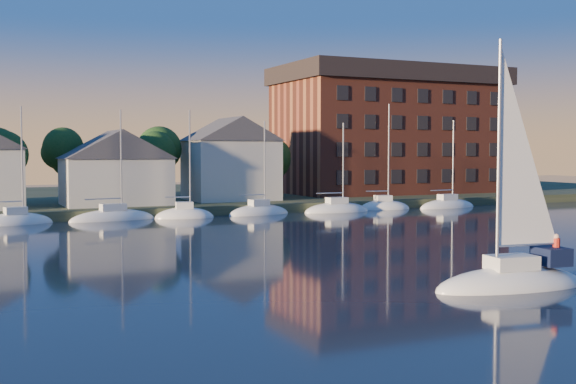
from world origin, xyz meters
TOP-DOWN VIEW (x-y plane):
  - ground at (0.00, 0.00)m, footprint 260.00×260.00m
  - shoreline_land at (0.00, 75.00)m, footprint 160.00×50.00m
  - wooden_dock at (0.00, 52.00)m, footprint 120.00×3.00m
  - clubhouse_centre at (-6.00, 57.00)m, footprint 11.55×8.40m
  - clubhouse_east at (8.00, 59.00)m, footprint 10.50×8.40m
  - condo_block at (34.00, 64.95)m, footprint 31.00×17.00m
  - tree_line at (2.00, 63.00)m, footprint 93.40×5.40m
  - moored_fleet at (-4.00, 49.00)m, footprint 79.50×2.40m
  - hero_sailboat at (3.32, 6.01)m, footprint 8.74×3.65m

SIDE VIEW (x-z plane):
  - ground at x=0.00m, z-range 0.00..0.00m
  - shoreline_land at x=0.00m, z-range -1.00..1.00m
  - wooden_dock at x=0.00m, z-range -0.50..0.50m
  - moored_fleet at x=-4.00m, z-range -5.93..6.12m
  - hero_sailboat at x=3.32m, z-range -6.12..7.25m
  - clubhouse_centre at x=-6.00m, z-range 1.09..9.17m
  - clubhouse_east at x=8.00m, z-range 1.10..10.90m
  - tree_line at x=2.00m, z-range 2.73..11.63m
  - condo_block at x=34.00m, z-range 1.09..18.49m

